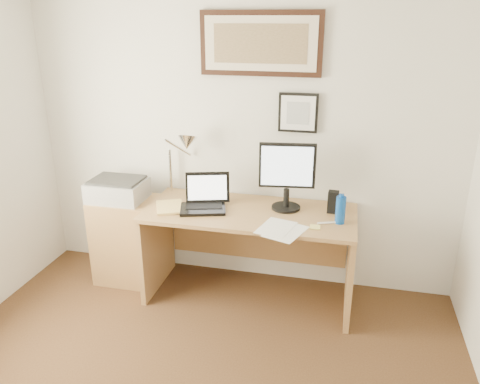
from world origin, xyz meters
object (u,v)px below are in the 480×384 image
(desk, at_px, (252,234))
(printer, at_px, (118,189))
(laptop, at_px, (205,201))
(side_cabinet, at_px, (127,239))
(water_bottle, at_px, (341,210))
(lcd_monitor, at_px, (287,173))
(book, at_px, (157,208))

(desk, height_order, printer, printer)
(printer, bearing_deg, laptop, -4.51)
(side_cabinet, distance_m, desk, 1.08)
(side_cabinet, height_order, water_bottle, water_bottle)
(desk, distance_m, printer, 1.15)
(water_bottle, height_order, desk, water_bottle)
(laptop, xyz_separation_m, lcd_monitor, (0.61, 0.12, 0.23))
(lcd_monitor, distance_m, printer, 1.39)
(book, bearing_deg, desk, 17.10)
(book, bearing_deg, lcd_monitor, 13.61)
(water_bottle, xyz_separation_m, lcd_monitor, (-0.41, 0.17, 0.19))
(side_cabinet, height_order, desk, desk)
(book, height_order, laptop, laptop)
(side_cabinet, xyz_separation_m, desk, (1.07, 0.04, 0.15))
(book, xyz_separation_m, laptop, (0.35, 0.11, 0.05))
(lcd_monitor, bearing_deg, water_bottle, -22.47)
(desk, relative_size, laptop, 4.06)
(side_cabinet, bearing_deg, water_bottle, -3.85)
(lcd_monitor, bearing_deg, desk, -176.15)
(book, bearing_deg, water_bottle, 2.62)
(laptop, bearing_deg, desk, 16.66)
(side_cabinet, relative_size, book, 2.67)
(side_cabinet, xyz_separation_m, lcd_monitor, (1.33, 0.05, 0.68))
(desk, distance_m, lcd_monitor, 0.59)
(book, distance_m, lcd_monitor, 1.03)
(water_bottle, bearing_deg, lcd_monitor, 157.53)
(water_bottle, height_order, laptop, laptop)
(laptop, distance_m, printer, 0.76)
(desk, xyz_separation_m, lcd_monitor, (0.26, 0.02, 0.53))
(laptop, relative_size, lcd_monitor, 0.76)
(lcd_monitor, height_order, printer, lcd_monitor)
(desk, xyz_separation_m, printer, (-1.11, -0.04, 0.30))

